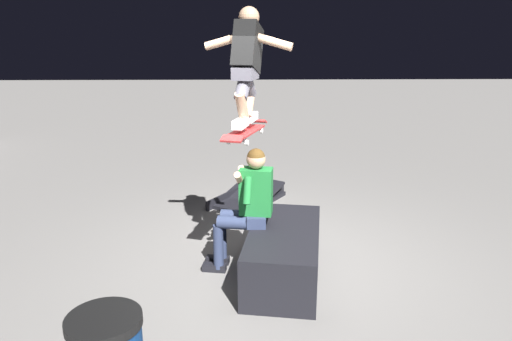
% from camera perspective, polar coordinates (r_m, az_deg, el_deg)
% --- Properties ---
extents(ground_plane, '(40.00, 40.00, 0.00)m').
position_cam_1_polar(ground_plane, '(5.55, 2.11, -11.06)').
color(ground_plane, slate).
extents(ledge_box_main, '(1.62, 0.96, 0.55)m').
position_cam_1_polar(ledge_box_main, '(5.19, 3.29, -9.79)').
color(ledge_box_main, black).
rests_on(ledge_box_main, ground).
extents(person_sitting_on_ledge, '(0.60, 0.78, 1.38)m').
position_cam_1_polar(person_sitting_on_ledge, '(5.14, -1.23, -3.86)').
color(person_sitting_on_ledge, '#2D3856').
rests_on(person_sitting_on_ledge, ground).
extents(skateboard, '(1.04, 0.47, 0.13)m').
position_cam_1_polar(skateboard, '(4.83, -1.23, 4.66)').
color(skateboard, '#B72D2D').
extents(skater_airborne, '(0.64, 0.87, 1.12)m').
position_cam_1_polar(skater_airborne, '(4.79, -1.09, 12.86)').
color(skater_airborne, white).
extents(kicker_ramp, '(1.34, 1.24, 0.31)m').
position_cam_1_polar(kicker_ramp, '(7.43, -1.07, -3.26)').
color(kicker_ramp, black).
rests_on(kicker_ramp, ground).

